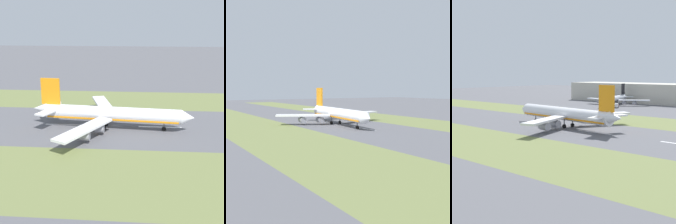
# 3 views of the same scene
# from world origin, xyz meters

# --- Properties ---
(ground_plane) EXTENTS (800.00, 800.00, 0.00)m
(ground_plane) POSITION_xyz_m (0.00, 0.00, 0.00)
(ground_plane) COLOR #56565B
(grass_median_west) EXTENTS (40.00, 600.00, 0.01)m
(grass_median_west) POSITION_xyz_m (-45.00, 0.00, 0.00)
(grass_median_west) COLOR olive
(grass_median_west) RESTS_ON ground
(grass_median_east) EXTENTS (40.00, 600.00, 0.01)m
(grass_median_east) POSITION_xyz_m (45.00, 0.00, 0.00)
(grass_median_east) COLOR olive
(grass_median_east) RESTS_ON ground
(centreline_dash_near) EXTENTS (1.20, 18.00, 0.01)m
(centreline_dash_near) POSITION_xyz_m (0.00, -60.75, 0.01)
(centreline_dash_near) COLOR silver
(centreline_dash_near) RESTS_ON ground
(centreline_dash_mid) EXTENTS (1.20, 18.00, 0.01)m
(centreline_dash_mid) POSITION_xyz_m (0.00, -20.75, 0.01)
(centreline_dash_mid) COLOR silver
(centreline_dash_mid) RESTS_ON ground
(centreline_dash_far) EXTENTS (1.20, 18.00, 0.01)m
(centreline_dash_far) POSITION_xyz_m (0.00, 19.25, 0.01)
(centreline_dash_far) COLOR silver
(centreline_dash_far) RESTS_ON ground
(airplane_main_jet) EXTENTS (63.86, 67.22, 20.20)m
(airplane_main_jet) POSITION_xyz_m (2.69, -2.65, 6.02)
(airplane_main_jet) COLOR white
(airplane_main_jet) RESTS_ON ground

